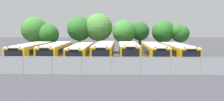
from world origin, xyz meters
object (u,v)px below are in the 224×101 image
at_px(school_bus_1, 57,52).
at_px(school_bus_6, 178,52).
at_px(tree_6, 163,32).
at_px(tree_5, 140,31).
at_px(tree_2, 79,28).
at_px(school_bus_2, 81,52).
at_px(tree_7, 179,33).
at_px(school_bus_4, 128,52).
at_px(school_bus_3, 104,52).
at_px(tree_1, 49,34).
at_px(tree_3, 99,27).
at_px(school_bus_5, 154,52).
at_px(tree_0, 34,30).
at_px(school_bus_0, 31,52).
at_px(tree_4, 125,32).

relative_size(school_bus_1, school_bus_6, 1.00).
bearing_deg(tree_6, tree_5, -179.81).
bearing_deg(tree_2, school_bus_2, -79.29).
bearing_deg(tree_2, tree_6, -0.51).
bearing_deg(tree_6, school_bus_6, -89.88).
xyz_separation_m(school_bus_2, tree_7, (16.17, 9.60, 2.50)).
distance_m(school_bus_4, tree_5, 11.20).
bearing_deg(school_bus_3, school_bus_1, 2.53).
bearing_deg(tree_1, school_bus_4, -33.79).
distance_m(tree_3, tree_7, 14.51).
xyz_separation_m(school_bus_5, tree_2, (-12.01, 10.57, 3.27)).
bearing_deg(school_bus_5, school_bus_1, 0.89).
distance_m(tree_6, tree_7, 2.95).
bearing_deg(school_bus_4, tree_0, -30.30).
bearing_deg(school_bus_5, tree_1, -27.10).
distance_m(school_bus_4, tree_3, 12.30).
height_order(school_bus_4, tree_2, tree_2).
xyz_separation_m(school_bus_3, tree_0, (-13.23, 9.30, 2.93)).
xyz_separation_m(tree_0, tree_3, (11.73, 1.24, 0.54)).
relative_size(school_bus_3, tree_3, 1.58).
height_order(school_bus_1, school_bus_4, school_bus_4).
xyz_separation_m(school_bus_0, school_bus_3, (10.13, 0.18, 0.04)).
bearing_deg(school_bus_1, tree_5, -141.27).
xyz_separation_m(tree_5, tree_7, (6.93, -0.66, -0.25)).
distance_m(school_bus_6, tree_5, 11.37).
height_order(tree_3, tree_7, tree_3).
xyz_separation_m(school_bus_6, tree_4, (-6.88, 9.63, 2.69)).
bearing_deg(school_bus_4, school_bus_0, -0.58).
distance_m(school_bus_5, school_bus_6, 3.29).
height_order(school_bus_2, tree_5, tree_5).
distance_m(school_bus_4, tree_0, 19.32).
distance_m(school_bus_2, tree_6, 17.02).
bearing_deg(tree_7, school_bus_4, -134.28).
relative_size(school_bus_1, school_bus_4, 1.19).
xyz_separation_m(school_bus_1, tree_7, (19.56, 9.81, 2.41)).
bearing_deg(tree_4, tree_0, -178.72).
relative_size(school_bus_0, tree_1, 2.03).
height_order(tree_0, tree_6, tree_0).
distance_m(school_bus_1, tree_0, 11.92).
relative_size(school_bus_4, tree_7, 1.73).
distance_m(school_bus_5, tree_1, 19.69).
bearing_deg(school_bus_2, tree_4, -124.33).
height_order(school_bus_2, school_bus_4, school_bus_4).
distance_m(school_bus_0, school_bus_6, 20.22).
bearing_deg(school_bus_6, school_bus_5, 2.33).
relative_size(school_bus_2, tree_6, 1.86).
xyz_separation_m(school_bus_1, tree_5, (12.64, 10.47, 2.66)).
bearing_deg(tree_0, school_bus_1, -55.10).
bearing_deg(tree_6, tree_4, -174.64).
bearing_deg(tree_7, tree_0, -179.27).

